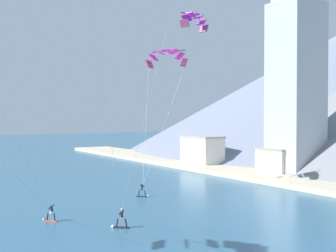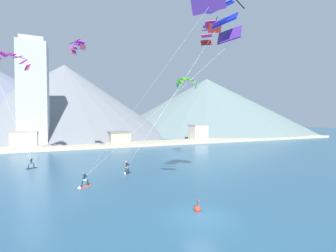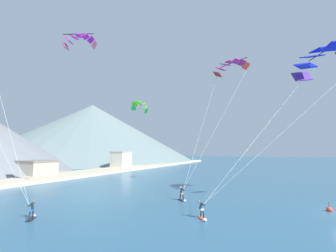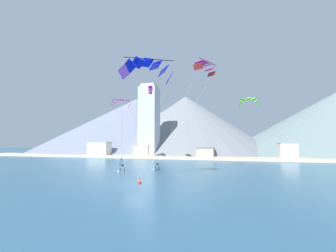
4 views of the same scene
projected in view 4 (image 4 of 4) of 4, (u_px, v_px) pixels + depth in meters
ground_plane at (133, 185)px, 30.98m from camera, size 400.00×400.00×0.00m
kitesurfer_near_lead at (121, 169)px, 44.43m from camera, size 1.66×1.32×1.66m
kitesurfer_near_trail at (156, 167)px, 47.14m from camera, size 1.40×1.61×1.77m
kitesurfer_mid_center at (122, 162)px, 59.36m from camera, size 1.61×1.40×1.71m
parafoil_kite_near_lead at (147, 69)px, 32.20m from camera, size 13.04×14.57×16.37m
parafoil_kite_near_trail at (205, 67)px, 41.67m from camera, size 12.49×7.22×19.34m
parafoil_kite_mid_center at (121, 103)px, 66.81m from camera, size 6.15×7.57×17.25m
parafoil_kite_distant_high_outer at (249, 101)px, 62.23m from camera, size 5.70×2.08×2.59m
parafoil_kite_distant_low_drift at (150, 89)px, 61.61m from camera, size 2.66×4.43×1.78m
race_marker_buoy at (139, 182)px, 32.10m from camera, size 0.56×0.56×1.02m
shoreline_strip at (192, 158)px, 78.66m from camera, size 180.00×10.00×0.70m
shore_building_harbour_front at (206, 153)px, 81.99m from camera, size 6.13×6.96×3.80m
shore_building_promenade_mid at (288, 151)px, 72.85m from camera, size 5.24×5.08×5.63m
shore_building_quay_east at (143, 151)px, 87.55m from camera, size 6.21×4.42×4.56m
shore_building_quay_west at (99, 149)px, 90.15m from camera, size 8.72×4.73×5.85m
highrise_tower at (149, 121)px, 89.85m from camera, size 7.00×7.00×28.96m
mountain_peak_central_summit at (186, 124)px, 128.99m from camera, size 95.67×95.67×32.17m
mountain_peak_east_shoulder at (136, 125)px, 153.19m from camera, size 128.29×128.29×35.31m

